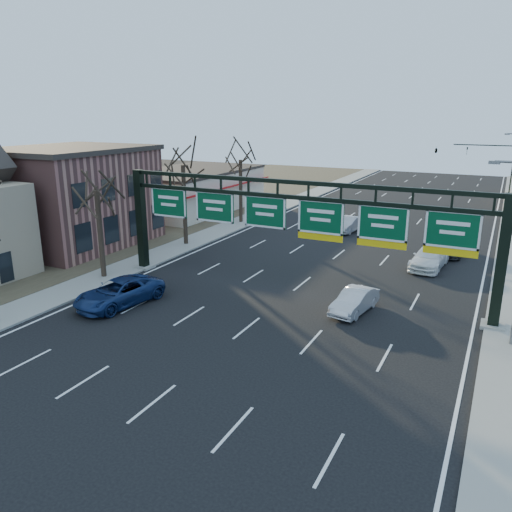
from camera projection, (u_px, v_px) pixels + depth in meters
The scene contains 16 objects.
ground at pixel (228, 343), 24.86m from camera, with size 160.00×160.00×0.00m, color black.
sidewalk_left at pixel (216, 232), 47.53m from camera, with size 3.00×120.00×0.12m, color gray.
dirt_strip_left at pixel (117, 220), 52.81m from camera, with size 21.00×120.00×0.06m, color #473D2B.
lane_markings at pixel (346, 249), 42.01m from camera, with size 21.60×120.00×0.01m, color white.
sign_gantry at pixel (295, 222), 30.36m from camera, with size 24.60×1.20×7.20m.
brick_block at pixel (73, 196), 42.43m from camera, with size 10.40×12.40×8.30m.
cream_strip at pixel (192, 189), 58.36m from camera, with size 10.90×18.40×4.70m.
tree_gantry at pixel (95, 175), 32.70m from camera, with size 3.60×3.60×8.48m.
tree_mid at pixel (182, 153), 41.07m from camera, with size 3.60×3.60×9.24m.
tree_far at pixel (240, 149), 49.75m from camera, with size 3.60×3.60×8.86m.
traffic_signal_mast at pixel (464, 154), 68.04m from camera, with size 10.16×0.54×7.00m.
car_blue_suv at pixel (119, 292), 29.60m from camera, with size 2.56×5.56×1.54m, color navy.
car_silver_sedan at pixel (355, 301), 28.55m from camera, with size 1.41×4.04×1.33m, color #B4B4B9.
car_white_wagon at pixel (429, 258), 36.73m from camera, with size 2.12×5.23×1.52m, color white.
car_grey_far at pixel (453, 246), 39.98m from camera, with size 1.78×4.43×1.51m, color #3E4043.
car_silver_distant at pixel (349, 224), 47.78m from camera, with size 1.52×4.35×1.43m, color #9D9DA1.
Camera 1 is at (11.45, -19.62, 11.08)m, focal length 35.00 mm.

